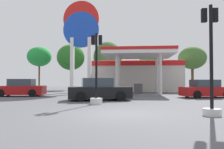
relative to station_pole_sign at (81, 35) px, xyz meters
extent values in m
plane|color=#56565B|center=(5.58, -16.75, -6.94)|extent=(90.00, 90.00, 0.00)
cube|color=beige|center=(6.76, 4.55, -4.95)|extent=(11.61, 5.22, 3.99)
cube|color=red|center=(6.76, 1.89, -3.30)|extent=(11.61, 0.12, 0.60)
cube|color=white|center=(6.76, -1.54, -2.66)|extent=(7.35, 6.35, 0.35)
cube|color=red|center=(6.76, -1.54, -2.34)|extent=(7.45, 6.45, 0.30)
cylinder|color=silver|center=(4.56, -3.29, -4.89)|extent=(0.32, 0.32, 4.10)
cylinder|color=silver|center=(8.97, -3.29, -4.89)|extent=(0.32, 0.32, 4.10)
cylinder|color=silver|center=(4.56, 0.21, -4.89)|extent=(0.32, 0.32, 4.10)
cylinder|color=silver|center=(8.97, 0.21, -4.89)|extent=(0.32, 0.32, 4.10)
cube|color=#4C4C51|center=(6.76, -1.54, -6.39)|extent=(0.90, 0.60, 1.10)
cube|color=white|center=(-1.05, -0.01, -3.65)|extent=(0.40, 0.56, 6.58)
cube|color=white|center=(1.05, -0.01, -3.65)|extent=(0.40, 0.56, 6.58)
cylinder|color=blue|center=(0.00, -0.01, 0.62)|extent=(4.33, 0.22, 4.33)
cylinder|color=red|center=(0.00, 0.01, 1.92)|extent=(4.33, 0.22, 4.33)
cube|color=white|center=(0.00, 0.05, 1.27)|extent=(3.98, 0.08, 0.78)
cylinder|color=black|center=(-5.33, -7.73, -6.61)|extent=(0.70, 0.33, 0.67)
cylinder|color=black|center=(-5.60, -5.95, -6.61)|extent=(0.70, 0.33, 0.67)
cylinder|color=black|center=(-2.63, -7.33, -6.61)|extent=(0.70, 0.33, 0.67)
cylinder|color=black|center=(-2.90, -5.55, -6.61)|extent=(0.70, 0.33, 0.67)
cube|color=#A51111|center=(-4.12, -6.64, -6.39)|extent=(4.63, 2.47, 0.80)
cube|color=#2D3842|center=(-3.96, -6.62, -5.69)|extent=(2.31, 1.92, 0.67)
cylinder|color=black|center=(4.85, -8.96, -6.60)|extent=(0.72, 0.42, 0.68)
cylinder|color=black|center=(5.37, -10.72, -6.60)|extent=(0.72, 0.42, 0.68)
cylinder|color=black|center=(2.18, -9.75, -6.60)|extent=(0.72, 0.42, 0.68)
cylinder|color=black|center=(2.71, -11.51, -6.60)|extent=(0.72, 0.42, 0.68)
cube|color=black|center=(3.78, -10.24, -6.38)|extent=(4.84, 3.08, 0.81)
cube|color=#2D3842|center=(3.62, -10.28, -5.67)|extent=(2.52, 2.20, 0.68)
cube|color=black|center=(5.89, -9.61, -6.49)|extent=(0.63, 1.75, 0.26)
cylinder|color=black|center=(13.42, -5.68, -6.62)|extent=(0.67, 0.36, 0.64)
cylinder|color=black|center=(10.89, -6.29, -6.62)|extent=(0.67, 0.36, 0.64)
cylinder|color=black|center=(11.30, -7.96, -6.62)|extent=(0.67, 0.36, 0.64)
cube|color=#A51111|center=(12.36, -6.82, -6.41)|extent=(4.50, 2.70, 0.76)
cube|color=#2D3842|center=(12.21, -6.86, -5.75)|extent=(2.31, 1.99, 0.64)
cylinder|color=silver|center=(4.01, -12.97, -6.76)|extent=(0.72, 0.72, 0.37)
cylinder|color=black|center=(4.01, -12.97, -4.60)|extent=(0.14, 0.14, 3.95)
cube|color=black|center=(3.79, -12.81, -3.01)|extent=(0.21, 0.20, 0.57)
sphere|color=red|center=(3.79, -12.69, -2.83)|extent=(0.15, 0.15, 0.15)
sphere|color=#D89E0C|center=(3.79, -12.69, -3.01)|extent=(0.15, 0.15, 0.15)
sphere|color=green|center=(3.79, -12.69, -3.19)|extent=(0.15, 0.15, 0.15)
cube|color=black|center=(4.23, -12.81, -3.01)|extent=(0.21, 0.20, 0.57)
sphere|color=red|center=(4.23, -12.69, -2.83)|extent=(0.15, 0.15, 0.15)
sphere|color=#D89E0C|center=(4.23, -12.69, -3.01)|extent=(0.15, 0.15, 0.15)
sphere|color=green|center=(4.23, -12.69, -3.19)|extent=(0.15, 0.15, 0.15)
cylinder|color=silver|center=(9.44, -16.99, -6.80)|extent=(0.73, 0.73, 0.28)
cylinder|color=black|center=(9.44, -16.99, -4.53)|extent=(0.14, 0.14, 4.26)
cube|color=black|center=(9.22, -16.83, -2.78)|extent=(0.21, 0.20, 0.57)
sphere|color=red|center=(9.22, -16.70, -2.60)|extent=(0.15, 0.15, 0.15)
sphere|color=#D89E0C|center=(9.22, -16.70, -2.78)|extent=(0.15, 0.15, 0.15)
sphere|color=green|center=(9.22, -16.70, -2.96)|extent=(0.15, 0.15, 0.15)
cube|color=black|center=(9.66, -16.83, -2.78)|extent=(0.21, 0.20, 0.57)
sphere|color=red|center=(9.66, -16.70, -2.60)|extent=(0.15, 0.15, 0.15)
sphere|color=#D89E0C|center=(9.66, -16.70, -2.78)|extent=(0.15, 0.15, 0.15)
sphere|color=green|center=(9.66, -16.70, -2.96)|extent=(0.15, 0.15, 0.15)
cylinder|color=brown|center=(-9.06, 9.09, -4.99)|extent=(0.26, 0.26, 3.90)
ellipsoid|color=green|center=(-9.06, 9.09, -1.59)|extent=(3.88, 3.88, 3.18)
cylinder|color=brown|center=(-3.50, 7.99, -5.21)|extent=(0.26, 0.26, 3.47)
ellipsoid|color=#266C24|center=(-3.50, 7.99, -1.87)|extent=(4.29, 4.29, 4.00)
cylinder|color=brown|center=(2.17, 9.29, -5.21)|extent=(0.35, 0.35, 3.45)
ellipsoid|color=#426736|center=(2.17, 9.29, -1.78)|extent=(4.56, 4.56, 4.94)
cylinder|color=brown|center=(9.10, 9.57, -5.18)|extent=(0.31, 0.31, 3.53)
ellipsoid|color=#298C32|center=(9.10, 9.57, -1.98)|extent=(3.81, 3.81, 3.57)
cylinder|color=brown|center=(14.68, 6.93, -5.33)|extent=(0.37, 0.37, 3.21)
ellipsoid|color=#426930|center=(14.68, 6.93, -2.24)|extent=(3.96, 3.96, 3.22)
camera|label=1|loc=(6.27, -26.61, -5.52)|focal=36.47mm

